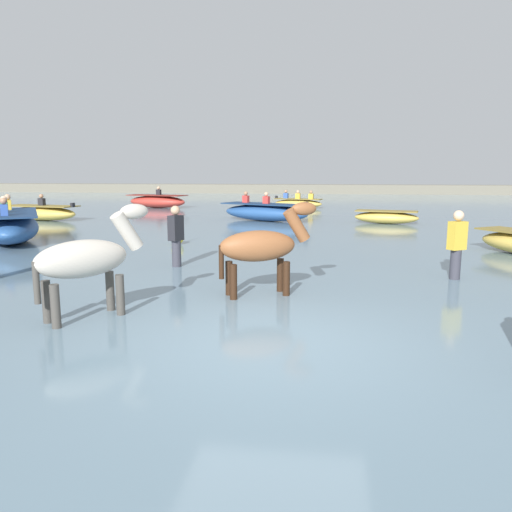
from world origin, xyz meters
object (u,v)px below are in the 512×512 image
object	(u,v)px
horse_lead_chestnut	(262,249)
boat_distant_west	(386,217)
boat_far_offshore	(298,203)
boat_mid_outer	(265,212)
person_onlooker_left	(456,250)
boat_mid_channel	(42,213)
boat_distant_east	(10,227)
person_wading_close	(176,241)
horse_trailing_pinto	(87,261)
boat_near_port	(157,201)
channel_buoy	(177,238)

from	to	relation	value
horse_lead_chestnut	boat_distant_west	bearing A→B (deg)	74.09
boat_distant_west	boat_far_offshore	bearing A→B (deg)	115.98
boat_mid_outer	person_onlooker_left	bearing A→B (deg)	-65.26
boat_mid_channel	boat_distant_east	world-z (taller)	boat_distant_east
boat_far_offshore	person_wading_close	xyz separation A→B (m)	(-1.66, -17.95, 0.28)
horse_lead_chestnut	person_wading_close	distance (m)	3.11
horse_trailing_pinto	boat_mid_outer	distance (m)	14.19
horse_trailing_pinto	boat_mid_channel	bearing A→B (deg)	123.43
boat_mid_outer	boat_distant_east	world-z (taller)	boat_distant_east
boat_near_port	boat_distant_east	size ratio (longest dim) A/B	0.89
horse_trailing_pinto	boat_distant_west	bearing A→B (deg)	67.48
horse_lead_chestnut	boat_distant_west	world-z (taller)	horse_lead_chestnut
boat_mid_outer	person_wading_close	size ratio (longest dim) A/B	2.52
boat_distant_west	boat_mid_outer	bearing A→B (deg)	174.90
person_onlooker_left	channel_buoy	xyz separation A→B (m)	(-6.65, 3.72, -0.37)
boat_distant_west	boat_near_port	bearing A→B (deg)	149.07
boat_far_offshore	person_wading_close	world-z (taller)	person_wading_close
boat_near_port	person_wading_close	world-z (taller)	person_wading_close
person_onlooker_left	boat_near_port	bearing A→B (deg)	124.46
horse_trailing_pinto	person_wading_close	bearing A→B (deg)	88.70
boat_mid_outer	person_wading_close	xyz separation A→B (m)	(-0.71, -10.30, 0.20)
horse_lead_chestnut	person_onlooker_left	bearing A→B (deg)	26.19
boat_far_offshore	boat_near_port	world-z (taller)	boat_near_port
boat_distant_east	boat_mid_channel	bearing A→B (deg)	114.13
horse_lead_chestnut	boat_distant_west	size ratio (longest dim) A/B	0.71
horse_lead_chestnut	boat_distant_west	xyz separation A→B (m)	(3.45, 12.09, -0.53)
boat_mid_channel	boat_far_offshore	bearing A→B (deg)	40.11
boat_mid_outer	boat_distant_west	bearing A→B (deg)	-5.10
boat_mid_outer	channel_buoy	world-z (taller)	boat_mid_outer
boat_distant_west	boat_mid_outer	world-z (taller)	boat_mid_outer
boat_far_offshore	channel_buoy	world-z (taller)	boat_far_offshore
boat_distant_east	person_onlooker_left	world-z (taller)	boat_distant_east
person_wading_close	channel_buoy	xyz separation A→B (m)	(-0.97, 3.22, -0.37)
person_wading_close	channel_buoy	distance (m)	3.39
horse_trailing_pinto	person_onlooker_left	world-z (taller)	horse_trailing_pinto
horse_trailing_pinto	channel_buoy	bearing A→B (deg)	97.06
boat_far_offshore	person_wading_close	bearing A→B (deg)	-95.29
boat_mid_channel	boat_mid_outer	size ratio (longest dim) A/B	0.85
person_wading_close	boat_distant_west	bearing A→B (deg)	60.40
boat_near_port	person_wading_close	distance (m)	18.17
boat_mid_channel	person_wading_close	size ratio (longest dim) A/B	2.14
horse_trailing_pinto	boat_mid_outer	world-z (taller)	horse_trailing_pinto
boat_far_offshore	boat_distant_east	world-z (taller)	boat_distant_east
boat_distant_east	person_wading_close	size ratio (longest dim) A/B	2.58
person_onlooker_left	channel_buoy	world-z (taller)	person_onlooker_left
boat_mid_channel	boat_mid_outer	bearing A→B (deg)	6.62
boat_mid_channel	channel_buoy	xyz separation A→B (m)	(7.75, -5.99, -0.13)
boat_near_port	boat_mid_outer	world-z (taller)	boat_near_port
boat_mid_outer	person_wading_close	world-z (taller)	person_wading_close
channel_buoy	person_onlooker_left	bearing A→B (deg)	-29.23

